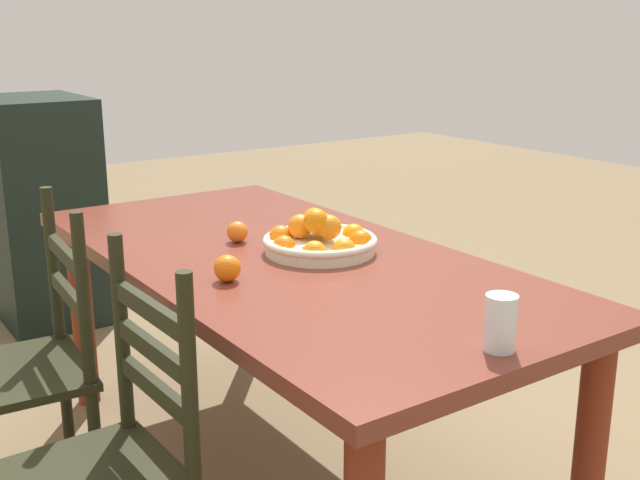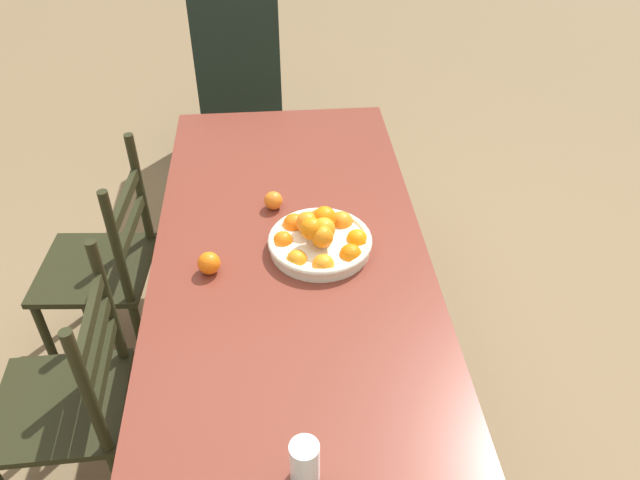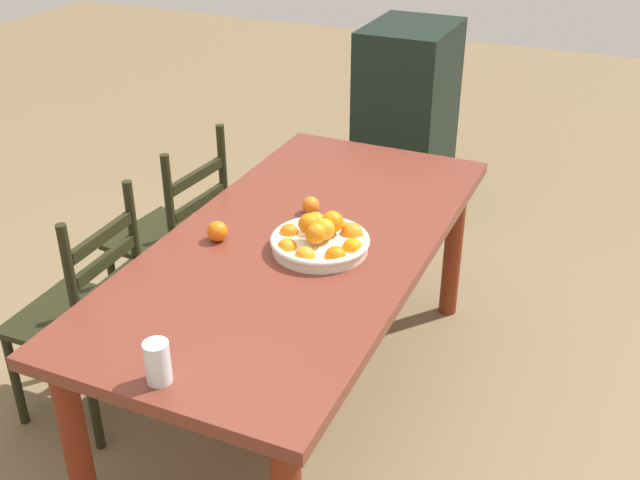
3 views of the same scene
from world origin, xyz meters
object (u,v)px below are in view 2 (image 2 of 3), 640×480
(dining_table, at_px, (291,263))
(orange_loose_0, at_px, (209,263))
(orange_loose_1, at_px, (273,201))
(fruit_bowl, at_px, (320,239))
(chair_by_cabinet, at_px, (105,269))
(cabinet, at_px, (241,70))
(chair_near_window, at_px, (74,400))
(drinking_glass, at_px, (305,462))

(dining_table, relative_size, orange_loose_0, 26.17)
(orange_loose_0, relative_size, orange_loose_1, 1.09)
(fruit_bowl, bearing_deg, orange_loose_0, 103.46)
(chair_by_cabinet, height_order, cabinet, cabinet)
(chair_by_cabinet, bearing_deg, cabinet, 166.71)
(dining_table, relative_size, cabinet, 1.77)
(fruit_bowl, relative_size, orange_loose_1, 5.20)
(fruit_bowl, distance_m, orange_loose_0, 0.38)
(cabinet, height_order, fruit_bowl, cabinet)
(chair_by_cabinet, bearing_deg, fruit_bowl, 74.48)
(chair_near_window, height_order, cabinet, cabinet)
(chair_near_window, xyz_separation_m, fruit_bowl, (0.33, -0.82, 0.34))
(chair_by_cabinet, xyz_separation_m, orange_loose_1, (-0.06, -0.68, 0.33))
(dining_table, distance_m, chair_by_cabinet, 0.81)
(fruit_bowl, height_order, orange_loose_1, fruit_bowl)
(chair_by_cabinet, bearing_deg, orange_loose_0, 54.58)
(cabinet, relative_size, orange_loose_1, 16.19)
(chair_near_window, distance_m, orange_loose_0, 0.62)
(chair_by_cabinet, bearing_deg, dining_table, 74.81)
(cabinet, height_order, orange_loose_1, cabinet)
(chair_near_window, distance_m, fruit_bowl, 0.95)
(cabinet, distance_m, fruit_bowl, 1.99)
(orange_loose_1, bearing_deg, drinking_glass, -177.67)
(chair_by_cabinet, height_order, orange_loose_1, chair_by_cabinet)
(dining_table, height_order, drinking_glass, drinking_glass)
(fruit_bowl, bearing_deg, chair_by_cabinet, 70.08)
(fruit_bowl, xyz_separation_m, orange_loose_1, (0.25, 0.15, -0.01))
(chair_by_cabinet, bearing_deg, drinking_glass, 37.01)
(chair_near_window, bearing_deg, dining_table, 115.68)
(fruit_bowl, relative_size, orange_loose_0, 4.76)
(drinking_glass, bearing_deg, orange_loose_0, 19.18)
(orange_loose_0, distance_m, drinking_glass, 0.79)
(fruit_bowl, bearing_deg, drinking_glass, 172.75)
(fruit_bowl, xyz_separation_m, orange_loose_0, (-0.09, 0.37, -0.00))
(fruit_bowl, bearing_deg, cabinet, 9.05)
(cabinet, xyz_separation_m, fruit_bowl, (-1.95, -0.31, 0.25))
(chair_near_window, height_order, orange_loose_0, chair_near_window)
(cabinet, bearing_deg, orange_loose_0, 178.74)
(drinking_glass, bearing_deg, dining_table, -0.42)
(orange_loose_0, bearing_deg, chair_near_window, 118.02)
(dining_table, xyz_separation_m, orange_loose_1, (0.21, 0.05, 0.13))
(chair_near_window, xyz_separation_m, chair_by_cabinet, (0.63, 0.01, 0.00))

